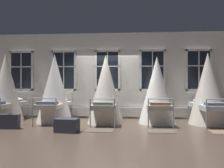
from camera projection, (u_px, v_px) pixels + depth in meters
ground at (105, 122)px, 8.01m from camera, size 23.41×23.41×0.00m
back_wall_with_windows at (108, 75)px, 9.17m from camera, size 12.71×0.10×3.40m
window_bank at (107, 91)px, 9.05m from camera, size 8.10×0.10×2.64m
cot_first at (6, 89)px, 8.22m from camera, size 1.28×1.95×2.46m
cot_second at (55, 89)px, 8.15m from camera, size 1.28×1.94×2.44m
cot_third at (106, 90)px, 7.95m from camera, size 1.28×1.93×2.37m
cot_fourth at (157, 91)px, 7.90m from camera, size 1.28×1.93×2.32m
cot_fifth at (208, 89)px, 7.70m from camera, size 1.28×1.95×2.43m
rug_third at (100, 130)px, 6.65m from camera, size 0.82×0.59×0.01m
rug_fourth at (161, 131)px, 6.52m from camera, size 0.81×0.58×0.01m
suitcase_dark at (10, 122)px, 6.87m from camera, size 0.57×0.23×0.47m
travel_trunk at (67, 125)px, 6.41m from camera, size 0.68×0.46×0.39m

